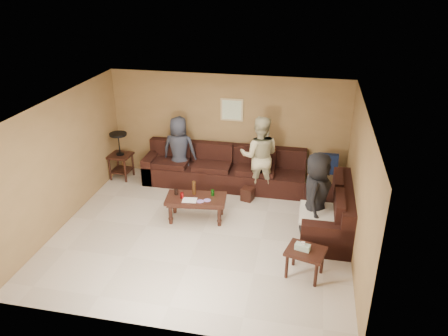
% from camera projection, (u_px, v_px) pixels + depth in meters
% --- Properties ---
extents(room, '(5.60, 5.50, 2.50)m').
position_uv_depth(room, '(201.00, 153.00, 7.69)').
color(room, beige).
rests_on(room, ground).
extents(sectional_sofa, '(4.65, 2.90, 0.97)m').
position_uv_depth(sectional_sofa, '(256.00, 186.00, 9.46)').
color(sectional_sofa, black).
rests_on(sectional_sofa, ground).
extents(coffee_table, '(1.25, 0.73, 0.77)m').
position_uv_depth(coffee_table, '(196.00, 201.00, 8.67)').
color(coffee_table, '#341711').
rests_on(coffee_table, ground).
extents(end_table_left, '(0.53, 0.53, 1.14)m').
position_uv_depth(end_table_left, '(120.00, 155.00, 10.32)').
color(end_table_left, '#341711').
rests_on(end_table_left, ground).
extents(side_table_right, '(0.71, 0.63, 0.64)m').
position_uv_depth(side_table_right, '(305.00, 254.00, 7.05)').
color(side_table_right, '#341711').
rests_on(side_table_right, ground).
extents(waste_bin, '(0.29, 0.29, 0.29)m').
position_uv_depth(waste_bin, '(248.00, 194.00, 9.50)').
color(waste_bin, '#341711').
rests_on(waste_bin, ground).
extents(wall_art, '(0.52, 0.04, 0.52)m').
position_uv_depth(wall_art, '(232.00, 110.00, 9.86)').
color(wall_art, tan).
rests_on(wall_art, ground).
extents(person_left, '(0.80, 0.53, 1.60)m').
position_uv_depth(person_left, '(179.00, 150.00, 10.04)').
color(person_left, '#2B2F3C').
rests_on(person_left, ground).
extents(person_middle, '(0.92, 0.74, 1.80)m').
position_uv_depth(person_middle, '(259.00, 156.00, 9.49)').
color(person_middle, beige).
rests_on(person_middle, ground).
extents(person_right, '(0.66, 0.90, 1.68)m').
position_uv_depth(person_right, '(316.00, 196.00, 7.98)').
color(person_right, black).
rests_on(person_right, ground).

